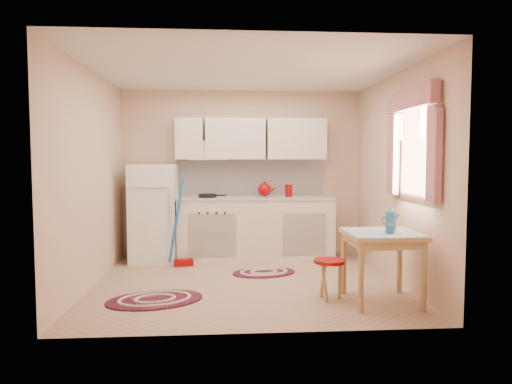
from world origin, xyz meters
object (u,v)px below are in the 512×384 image
(base_cabinets, at_px, (256,229))
(stool, at_px, (329,279))
(table, at_px, (382,267))
(fridge, at_px, (154,213))

(base_cabinets, height_order, stool, base_cabinets)
(base_cabinets, xyz_separation_m, stool, (0.64, -2.01, -0.23))
(stool, bearing_deg, table, -14.36)
(fridge, bearing_deg, base_cabinets, 1.95)
(fridge, relative_size, base_cabinets, 0.62)
(fridge, distance_m, table, 3.36)
(table, bearing_deg, stool, 165.64)
(fridge, xyz_separation_m, stool, (2.10, -1.96, -0.49))
(base_cabinets, bearing_deg, stool, -72.41)
(fridge, bearing_deg, table, -38.59)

